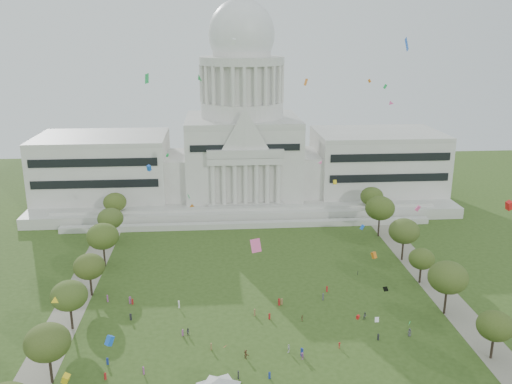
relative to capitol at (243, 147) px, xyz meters
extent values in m
plane|color=#344C1A|center=(0.00, -113.59, -22.30)|extent=(400.00, 400.00, 0.00)
cube|color=#BAB8AE|center=(0.00, 1.41, -20.30)|extent=(160.00, 60.00, 4.00)
cube|color=#BAB8AE|center=(0.00, -31.59, -21.30)|extent=(130.00, 3.00, 2.00)
cube|color=#BAB8AE|center=(0.00, -23.59, -19.80)|extent=(140.00, 3.00, 5.00)
cube|color=beige|center=(-55.00, 0.41, -7.30)|extent=(50.00, 34.00, 22.00)
cube|color=beige|center=(55.00, 0.41, -7.30)|extent=(50.00, 34.00, 22.00)
cube|color=beige|center=(-27.00, -1.59, -10.30)|extent=(12.00, 26.00, 16.00)
cube|color=beige|center=(27.00, -1.59, -10.30)|extent=(12.00, 26.00, 16.00)
cube|color=beige|center=(0.00, 0.41, -4.30)|extent=(44.00, 38.00, 28.00)
cube|color=beige|center=(0.00, -19.59, -1.10)|extent=(28.00, 3.00, 2.40)
cube|color=black|center=(-55.00, -16.79, -5.30)|extent=(46.00, 0.40, 11.00)
cube|color=black|center=(55.00, -16.79, -5.30)|extent=(46.00, 0.40, 11.00)
cylinder|color=beige|center=(0.00, 0.41, 15.10)|extent=(32.00, 32.00, 6.00)
cylinder|color=beige|center=(0.00, 0.41, 25.10)|extent=(28.00, 28.00, 14.00)
cylinder|color=#BAB8AE|center=(0.00, 0.41, 33.60)|extent=(32.40, 32.40, 3.00)
cylinder|color=beige|center=(0.00, 0.41, 39.10)|extent=(22.00, 22.00, 8.00)
ellipsoid|color=silver|center=(0.00, 0.41, 43.10)|extent=(25.00, 25.00, 26.20)
cube|color=gray|center=(-48.00, -83.59, -22.28)|extent=(8.00, 160.00, 0.04)
cube|color=gray|center=(48.00, -83.59, -22.28)|extent=(8.00, 160.00, 0.04)
cylinder|color=black|center=(-44.07, -116.55, -19.42)|extent=(0.56, 0.56, 5.75)
ellipsoid|color=#394A1B|center=(-44.07, -116.55, -13.33)|extent=(8.86, 8.86, 7.25)
cylinder|color=black|center=(46.22, -115.34, -19.83)|extent=(0.56, 0.56, 4.92)
ellipsoid|color=#344616|center=(46.22, -115.34, -14.62)|extent=(7.58, 7.58, 6.20)
cylinder|color=black|center=(-45.04, -96.29, -19.56)|extent=(0.56, 0.56, 5.47)
ellipsoid|color=#39511C|center=(-45.04, -96.29, -13.77)|extent=(8.42, 8.42, 6.89)
cylinder|color=black|center=(44.17, -96.15, -19.19)|extent=(0.56, 0.56, 6.20)
ellipsoid|color=#394C1B|center=(44.17, -96.15, -12.62)|extent=(9.55, 9.55, 7.82)
cylinder|color=black|center=(-44.09, -79.67, -19.66)|extent=(0.56, 0.56, 5.27)
ellipsoid|color=#384717|center=(-44.09, -79.67, -14.07)|extent=(8.12, 8.12, 6.65)
cylinder|color=black|center=(44.40, -79.10, -20.02)|extent=(0.56, 0.56, 4.56)
ellipsoid|color=#364B17|center=(44.40, -79.10, -15.19)|extent=(7.01, 7.01, 5.74)
cylinder|color=black|center=(-44.08, -61.17, -19.28)|extent=(0.56, 0.56, 6.03)
ellipsoid|color=#374F17|center=(-44.08, -61.17, -12.89)|extent=(9.29, 9.29, 7.60)
cylinder|color=black|center=(44.76, -63.55, -19.31)|extent=(0.56, 0.56, 5.97)
ellipsoid|color=#37481C|center=(44.76, -63.55, -12.99)|extent=(9.19, 9.19, 7.52)
cylinder|color=black|center=(-45.22, -42.58, -19.59)|extent=(0.56, 0.56, 5.41)
ellipsoid|color=#3B4F1D|center=(-45.22, -42.58, -13.86)|extent=(8.33, 8.33, 6.81)
cylinder|color=black|center=(43.49, -43.40, -19.11)|extent=(0.56, 0.56, 6.37)
ellipsoid|color=#334915|center=(43.49, -43.40, -12.35)|extent=(9.82, 9.82, 8.03)
cylinder|color=black|center=(-46.87, -24.45, -19.64)|extent=(0.56, 0.56, 5.32)
ellipsoid|color=#3E5118|center=(-46.87, -24.45, -14.00)|extent=(8.19, 8.19, 6.70)
cylinder|color=black|center=(45.96, -25.46, -19.56)|extent=(0.56, 0.56, 5.47)
ellipsoid|color=#354B17|center=(45.96, -25.46, -13.77)|extent=(8.42, 8.42, 6.89)
cylinder|color=#4C4C4C|center=(-8.27, -121.83, -20.92)|extent=(0.12, 0.12, 2.75)
pyramid|color=silver|center=(-11.35, -124.92, -18.22)|extent=(12.03, 12.03, 2.20)
imported|color=#4C4C51|center=(32.03, -105.58, -21.32)|extent=(1.13, 1.07, 1.94)
imported|color=#4C4C51|center=(24.00, -97.53, -21.33)|extent=(1.02, 0.72, 1.93)
imported|color=#994C8C|center=(6.33, -112.71, -21.48)|extent=(1.13, 1.14, 1.64)
imported|color=silver|center=(3.82, -109.83, -21.32)|extent=(0.62, 1.14, 1.94)
imported|color=olive|center=(-5.53, -111.29, -21.32)|extent=(1.45, 1.95, 1.96)
imported|color=#4C4C51|center=(-18.10, -101.19, -21.42)|extent=(1.00, 0.91, 1.76)
imported|color=#B21E1E|center=(15.09, -109.17, -21.58)|extent=(0.86, 1.04, 1.44)
imported|color=olive|center=(8.81, -97.09, -21.50)|extent=(0.54, 0.95, 1.59)
cube|color=#B21E1E|center=(-33.78, -116.44, -21.54)|extent=(0.46, 0.45, 1.51)
cube|color=navy|center=(6.43, -111.55, -21.33)|extent=(0.58, 0.59, 1.94)
cube|color=#B21E1E|center=(17.81, -82.47, -21.51)|extent=(0.43, 0.28, 1.57)
cube|color=#33723F|center=(-35.94, -102.77, -21.56)|extent=(0.41, 0.46, 1.48)
cube|color=#B21E1E|center=(-32.74, -85.50, -21.53)|extent=(0.41, 0.48, 1.53)
cube|color=silver|center=(-20.89, -88.22, -21.33)|extent=(0.47, 0.59, 1.93)
cube|color=#994C8C|center=(-39.29, -83.56, -21.38)|extent=(0.47, 0.56, 1.83)
cube|color=#26262B|center=(-7.43, -118.20, -21.46)|extent=(0.29, 0.45, 1.68)
cube|color=olive|center=(4.99, -88.54, -21.46)|extent=(0.45, 0.28, 1.66)
cube|color=#4C4C51|center=(15.87, -87.01, -21.36)|extent=(0.48, 0.58, 1.87)
cube|color=#26262B|center=(24.49, -106.60, -21.54)|extent=(0.38, 0.47, 1.51)
cube|color=olive|center=(-2.28, -93.56, -21.43)|extent=(0.42, 0.52, 1.72)
cube|color=#994C8C|center=(-26.43, -115.23, -21.47)|extent=(0.43, 0.51, 1.64)
cube|color=navy|center=(-1.24, -118.72, -21.56)|extent=(0.43, 0.32, 1.48)
cube|color=#994C8C|center=(-19.30, -101.40, -21.52)|extent=(0.41, 0.48, 1.55)
cube|color=#B21E1E|center=(1.12, -95.54, -21.54)|extent=(0.47, 0.45, 1.51)
cube|color=#B21E1E|center=(4.27, -88.84, -21.38)|extent=(0.52, 0.57, 1.83)
cube|color=olive|center=(-12.83, -107.54, -21.50)|extent=(0.27, 0.42, 1.58)
cube|color=navy|center=(-34.27, -111.39, -21.51)|extent=(0.46, 0.33, 1.57)
cube|color=#26262B|center=(-32.07, -93.39, -21.44)|extent=(0.53, 0.46, 1.70)
cube|color=#994C8C|center=(-33.42, -84.96, -21.35)|extent=(0.48, 0.58, 1.89)
camera|label=1|loc=(-11.19, -211.05, 44.00)|focal=38.00mm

